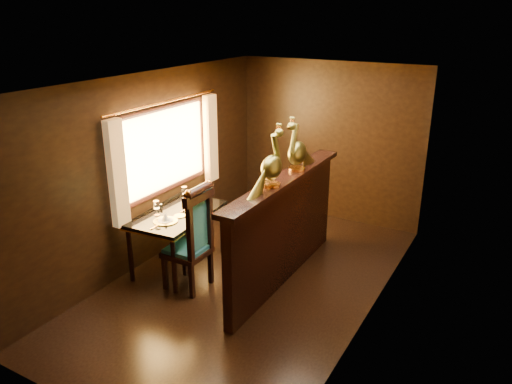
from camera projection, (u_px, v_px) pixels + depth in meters
ground at (249, 283)px, 6.24m from camera, size 5.00×5.00×0.00m
room_shell at (243, 160)px, 5.74m from camera, size 3.04×5.04×2.52m
partition at (284, 227)px, 6.09m from camera, size 0.26×2.70×1.36m
dining_table at (177, 217)px, 6.42m from camera, size 0.88×1.35×0.97m
chair_left at (195, 236)px, 5.88m from camera, size 0.49×0.54×1.36m
chair_right at (277, 213)px, 6.58m from camera, size 0.53×0.55×1.31m
peacock_left at (272, 157)px, 5.45m from camera, size 0.22×0.58×0.68m
peacock_right at (298, 143)px, 6.00m from camera, size 0.22×0.58×0.70m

